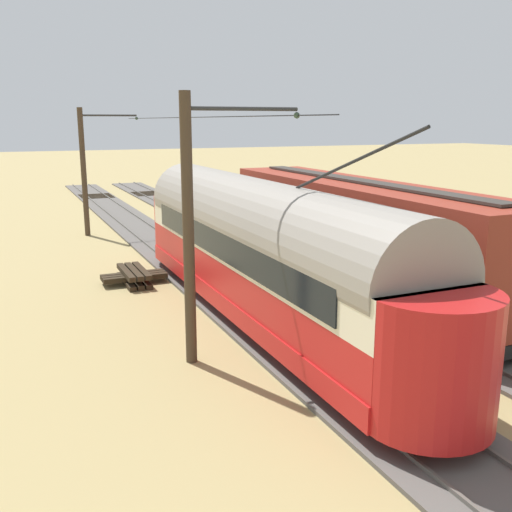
# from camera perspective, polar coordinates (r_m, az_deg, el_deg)

# --- Properties ---
(ground_plane) EXTENTS (220.00, 220.00, 0.00)m
(ground_plane) POSITION_cam_1_polar(r_m,az_deg,el_deg) (20.23, 4.29, -4.15)
(ground_plane) COLOR #9E8956
(track_streetcar_siding) EXTENTS (2.80, 80.00, 0.18)m
(track_streetcar_siding) POSITION_cam_1_polar(r_m,az_deg,el_deg) (21.53, 8.97, -3.06)
(track_streetcar_siding) COLOR #56514C
(track_streetcar_siding) RESTS_ON ground
(track_adjacent_siding) EXTENTS (2.80, 80.00, 0.18)m
(track_adjacent_siding) POSITION_cam_1_polar(r_m,az_deg,el_deg) (19.62, -1.72, -4.51)
(track_adjacent_siding) COLOR #56514C
(track_adjacent_siding) RESTS_ON ground
(vintage_streetcar) EXTENTS (2.65, 17.86, 5.74)m
(vintage_streetcar) POSITION_cam_1_polar(r_m,az_deg,el_deg) (17.48, 0.40, 0.80)
(vintage_streetcar) COLOR red
(vintage_streetcar) RESTS_ON ground
(boxcar_adjacent) EXTENTS (2.96, 14.60, 3.85)m
(boxcar_adjacent) POSITION_cam_1_polar(r_m,az_deg,el_deg) (20.64, 9.90, 2.23)
(boxcar_adjacent) COLOR maroon
(boxcar_adjacent) RESTS_ON ground
(catenary_pole_foreground) EXTENTS (3.13, 0.28, 6.67)m
(catenary_pole_foreground) POSITION_cam_1_polar(r_m,az_deg,el_deg) (32.05, -16.37, 8.14)
(catenary_pole_foreground) COLOR #423323
(catenary_pole_foreground) RESTS_ON ground
(catenary_pole_mid_near) EXTENTS (3.13, 0.28, 6.67)m
(catenary_pole_mid_near) POSITION_cam_1_polar(r_m,az_deg,el_deg) (14.20, -6.28, 2.98)
(catenary_pole_mid_near) COLOR #423323
(catenary_pole_mid_near) RESTS_ON ground
(overhead_wire_run) EXTENTS (2.93, 22.34, 0.18)m
(overhead_wire_run) POSITION_cam_1_polar(r_m,az_deg,el_deg) (24.22, -7.45, 13.33)
(overhead_wire_run) COLOR black
(overhead_wire_run) RESTS_ON ground
(switch_stand) EXTENTS (0.50, 0.30, 1.24)m
(switch_stand) POSITION_cam_1_polar(r_m,az_deg,el_deg) (31.34, 0.68, 3.39)
(switch_stand) COLOR black
(switch_stand) RESTS_ON ground
(spare_tie_stack) EXTENTS (2.40, 2.40, 0.54)m
(spare_tie_stack) POSITION_cam_1_polar(r_m,az_deg,el_deg) (22.44, -11.85, -1.95)
(spare_tie_stack) COLOR #2D2316
(spare_tie_stack) RESTS_ON ground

